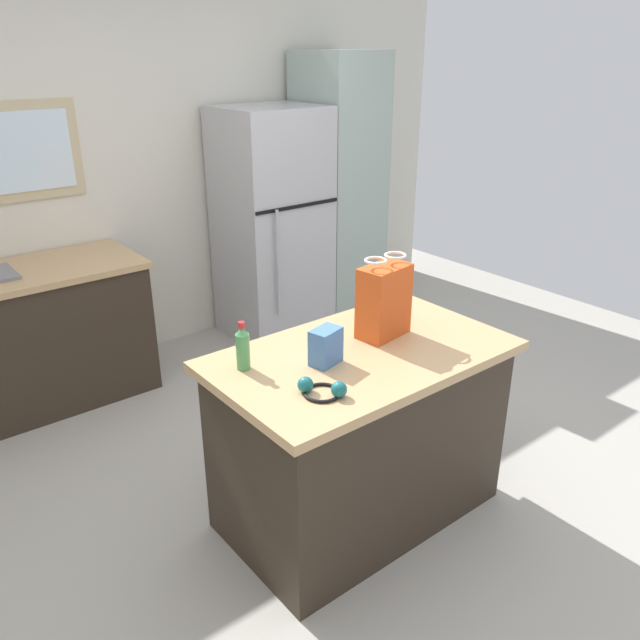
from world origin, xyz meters
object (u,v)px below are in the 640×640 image
at_px(shopping_bag, 384,300).
at_px(small_box, 326,346).
at_px(kitchen_island, 360,434).
at_px(tall_cabinet, 338,190).
at_px(refrigerator, 272,225).
at_px(ear_defenders, 322,389).
at_px(bottle, 243,348).

relative_size(shopping_bag, small_box, 2.40).
distance_m(kitchen_island, shopping_bag, 0.64).
bearing_deg(tall_cabinet, refrigerator, -179.98).
height_order(small_box, ear_defenders, small_box).
relative_size(tall_cabinet, bottle, 9.84).
height_order(kitchen_island, refrigerator, refrigerator).
height_order(refrigerator, shopping_bag, refrigerator).
height_order(kitchen_island, bottle, bottle).
bearing_deg(bottle, kitchen_island, -20.80).
xyz_separation_m(small_box, ear_defenders, (-0.18, -0.20, -0.06)).
bearing_deg(tall_cabinet, kitchen_island, -127.75).
bearing_deg(kitchen_island, small_box, 176.82).
bearing_deg(refrigerator, tall_cabinet, 0.02).
distance_m(refrigerator, shopping_bag, 2.13).
bearing_deg(bottle, tall_cabinet, 41.74).
bearing_deg(tall_cabinet, ear_defenders, -131.31).
bearing_deg(ear_defenders, tall_cabinet, 48.69).
height_order(kitchen_island, ear_defenders, ear_defenders).
distance_m(tall_cabinet, shopping_bag, 2.43).
bearing_deg(kitchen_island, ear_defenders, -153.91).
relative_size(shopping_bag, bottle, 1.80).
distance_m(kitchen_island, ear_defenders, 0.62).
bearing_deg(ear_defenders, small_box, 47.87).
distance_m(bottle, ear_defenders, 0.40).
distance_m(tall_cabinet, ear_defenders, 2.98).
xyz_separation_m(refrigerator, small_box, (-1.14, -2.04, 0.09)).
bearing_deg(refrigerator, kitchen_island, -114.49).
height_order(tall_cabinet, shopping_bag, tall_cabinet).
bearing_deg(kitchen_island, bottle, 159.20).
height_order(shopping_bag, ear_defenders, shopping_bag).
xyz_separation_m(shopping_bag, small_box, (-0.39, -0.06, -0.09)).
relative_size(small_box, bottle, 0.75).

